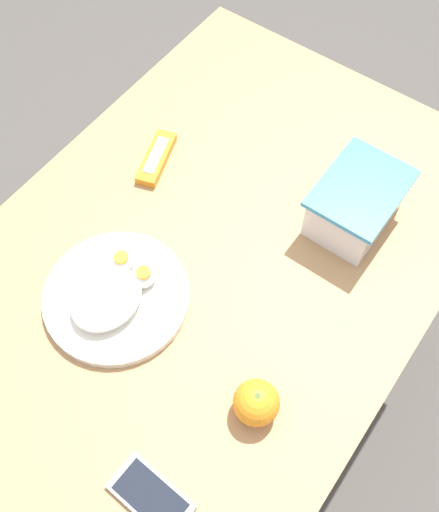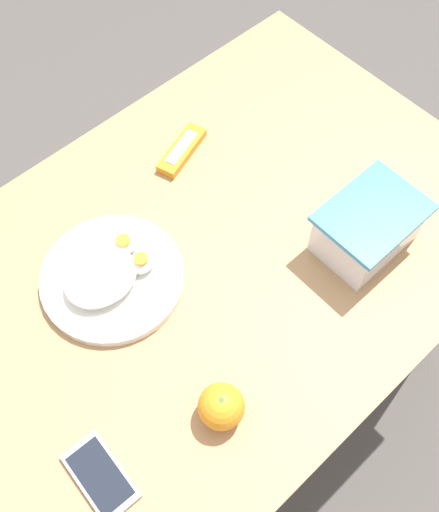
# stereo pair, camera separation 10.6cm
# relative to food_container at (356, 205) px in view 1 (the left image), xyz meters

# --- Properties ---
(ground_plane) EXTENTS (10.00, 10.00, 0.00)m
(ground_plane) POSITION_rel_food_container_xyz_m (0.22, -0.17, -0.79)
(ground_plane) COLOR #4C4742
(table) EXTENTS (1.14, 0.78, 0.75)m
(table) POSITION_rel_food_container_xyz_m (0.22, -0.17, -0.15)
(table) COLOR #AD7F51
(table) RESTS_ON ground_plane
(food_container) EXTENTS (0.18, 0.14, 0.10)m
(food_container) POSITION_rel_food_container_xyz_m (0.00, 0.00, 0.00)
(food_container) COLOR white
(food_container) RESTS_ON table
(orange_fruit) EXTENTS (0.07, 0.07, 0.07)m
(orange_fruit) POSITION_rel_food_container_xyz_m (0.41, 0.06, -0.01)
(orange_fruit) COLOR orange
(orange_fruit) RESTS_ON table
(rice_plate) EXTENTS (0.26, 0.26, 0.05)m
(rice_plate) POSITION_rel_food_container_xyz_m (0.39, -0.25, -0.03)
(rice_plate) COLOR silver
(rice_plate) RESTS_ON table
(candy_bar) EXTENTS (0.14, 0.08, 0.02)m
(candy_bar) POSITION_rel_food_container_xyz_m (0.11, -0.39, -0.04)
(candy_bar) COLOR orange
(candy_bar) RESTS_ON table
(cell_phone) EXTENTS (0.07, 0.13, 0.01)m
(cell_phone) POSITION_rel_food_container_xyz_m (0.60, 0.01, -0.04)
(cell_phone) COLOR #ADADB2
(cell_phone) RESTS_ON table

